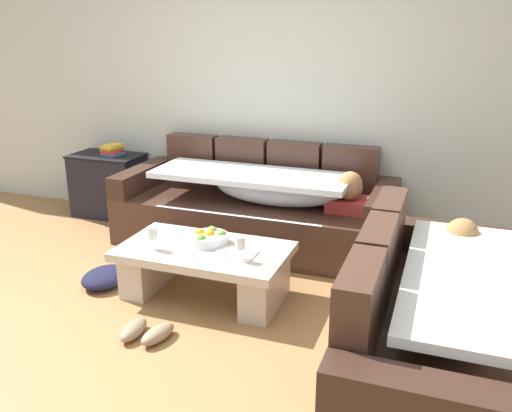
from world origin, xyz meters
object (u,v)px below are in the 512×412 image
object	(u,v)px
couch_along_wall	(259,209)
wine_glass_near_right	(240,244)
book_stack_on_cabinet	(112,150)
crumpled_garment	(105,277)
couch_near_window	(440,329)
fruit_bowl	(209,238)
side_cabinet	(109,185)
pair_of_shoes	(146,332)
open_magazine	(235,254)
coffee_table	(205,266)
wine_glass_near_left	(152,233)

from	to	relation	value
couch_along_wall	wine_glass_near_right	size ratio (longest dim) A/B	14.57
book_stack_on_cabinet	crumpled_garment	bearing A→B (deg)	-59.42
couch_near_window	fruit_bowl	bearing A→B (deg)	70.47
book_stack_on_cabinet	crumpled_garment	size ratio (longest dim) A/B	0.56
side_cabinet	book_stack_on_cabinet	world-z (taller)	book_stack_on_cabinet
couch_near_window	side_cabinet	size ratio (longest dim) A/B	2.72
book_stack_on_cabinet	pair_of_shoes	bearing A→B (deg)	-52.21
open_magazine	book_stack_on_cabinet	xyz separation A→B (m)	(-1.88, 1.34, 0.31)
side_cabinet	crumpled_garment	bearing A→B (deg)	-57.11
fruit_bowl	open_magazine	bearing A→B (deg)	-26.12
fruit_bowl	side_cabinet	size ratio (longest dim) A/B	0.39
book_stack_on_cabinet	coffee_table	bearing A→B (deg)	-38.73
coffee_table	wine_glass_near_right	world-z (taller)	wine_glass_near_right
book_stack_on_cabinet	wine_glass_near_right	bearing A→B (deg)	-36.02
coffee_table	wine_glass_near_right	xyz separation A→B (m)	(0.32, -0.11, 0.26)
wine_glass_near_right	crumpled_garment	distance (m)	1.20
couch_near_window	wine_glass_near_left	world-z (taller)	couch_near_window
open_magazine	book_stack_on_cabinet	distance (m)	2.33
book_stack_on_cabinet	couch_near_window	bearing A→B (deg)	-28.89
open_magazine	side_cabinet	distance (m)	2.37
pair_of_shoes	crumpled_garment	xyz separation A→B (m)	(-0.69, 0.55, 0.01)
wine_glass_near_right	pair_of_shoes	world-z (taller)	wine_glass_near_right
couch_along_wall	crumpled_garment	world-z (taller)	couch_along_wall
couch_near_window	side_cabinet	bearing A→B (deg)	61.69
couch_along_wall	wine_glass_near_right	xyz separation A→B (m)	(0.29, -1.19, 0.17)
pair_of_shoes	book_stack_on_cabinet	bearing A→B (deg)	127.79
book_stack_on_cabinet	open_magazine	bearing A→B (deg)	-35.51
wine_glass_near_left	book_stack_on_cabinet	world-z (taller)	book_stack_on_cabinet
wine_glass_near_left	crumpled_garment	world-z (taller)	wine_glass_near_left
couch_along_wall	side_cabinet	bearing A→B (deg)	172.57
open_magazine	crumpled_garment	size ratio (longest dim) A/B	0.70
couch_along_wall	open_magazine	size ratio (longest dim) A/B	8.64
pair_of_shoes	side_cabinet	bearing A→B (deg)	129.20
couch_near_window	crumpled_garment	world-z (taller)	couch_near_window
wine_glass_near_right	pair_of_shoes	size ratio (longest dim) A/B	0.51
couch_along_wall	wine_glass_near_left	bearing A→B (deg)	-106.17
couch_along_wall	couch_near_window	xyz separation A→B (m)	(1.59, -1.56, 0.01)
coffee_table	wine_glass_near_right	size ratio (longest dim) A/B	7.23
couch_along_wall	pair_of_shoes	distance (m)	1.75
couch_near_window	book_stack_on_cabinet	size ratio (longest dim) A/B	8.79
pair_of_shoes	crumpled_garment	world-z (taller)	crumpled_garment
wine_glass_near_right	couch_near_window	bearing A→B (deg)	-16.14
couch_along_wall	side_cabinet	distance (m)	1.74
couch_along_wall	fruit_bowl	bearing A→B (deg)	-91.60
wine_glass_near_left	wine_glass_near_right	xyz separation A→B (m)	(0.65, 0.03, 0.00)
couch_near_window	fruit_bowl	distance (m)	1.72
coffee_table	side_cabinet	world-z (taller)	side_cabinet
wine_glass_near_left	side_cabinet	world-z (taller)	side_cabinet
side_cabinet	pair_of_shoes	bearing A→B (deg)	-50.80
coffee_table	open_magazine	size ratio (longest dim) A/B	4.29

